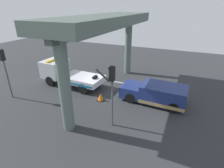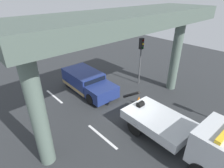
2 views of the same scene
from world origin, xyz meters
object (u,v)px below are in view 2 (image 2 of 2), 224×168
tow_truck_white (190,135)px  traffic_light_near (141,51)px  towed_van_green (87,82)px  traffic_cone_orange (139,101)px

tow_truck_white → traffic_light_near: size_ratio=1.78×
towed_van_green → traffic_light_near: traffic_light_near is taller
towed_van_green → traffic_cone_orange: size_ratio=8.00×
towed_van_green → traffic_cone_orange: 4.59m
towed_van_green → tow_truck_white: bearing=-0.2°
towed_van_green → traffic_cone_orange: bearing=20.1°
tow_truck_white → traffic_cone_orange: (-4.63, 1.60, -0.89)m
tow_truck_white → traffic_cone_orange: size_ratio=11.08×
tow_truck_white → towed_van_green: tow_truck_white is taller
traffic_cone_orange → towed_van_green: bearing=-159.9°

